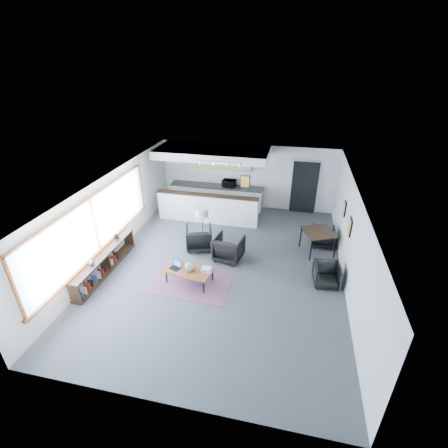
% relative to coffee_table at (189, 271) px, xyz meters
% --- Properties ---
extents(room, '(7.02, 9.02, 2.62)m').
position_rel_coffee_table_xyz_m(room, '(0.74, 0.94, 0.92)').
color(room, '#474749').
rests_on(room, ground).
extents(window, '(0.10, 5.95, 1.66)m').
position_rel_coffee_table_xyz_m(window, '(-2.73, 0.04, 1.08)').
color(window, '#8CBFFF').
rests_on(window, room).
extents(console, '(0.35, 3.00, 0.80)m').
position_rel_coffee_table_xyz_m(console, '(-2.56, -0.11, -0.05)').
color(console, '#301D11').
rests_on(console, floor).
extents(kitchenette, '(4.20, 1.96, 2.60)m').
position_rel_coffee_table_xyz_m(kitchenette, '(-0.46, 4.65, 1.00)').
color(kitchenette, white).
rests_on(kitchenette, floor).
extents(doorway, '(1.10, 0.12, 2.15)m').
position_rel_coffee_table_xyz_m(doorway, '(3.04, 5.36, 0.70)').
color(doorway, black).
rests_on(doorway, room).
extents(track_light, '(1.60, 0.07, 0.15)m').
position_rel_coffee_table_xyz_m(track_light, '(0.15, 3.14, 2.15)').
color(track_light, silver).
rests_on(track_light, room).
extents(wall_art_lower, '(0.03, 0.38, 0.48)m').
position_rel_coffee_table_xyz_m(wall_art_lower, '(4.20, 1.34, 1.17)').
color(wall_art_lower, black).
rests_on(wall_art_lower, room).
extents(wall_art_upper, '(0.03, 0.34, 0.44)m').
position_rel_coffee_table_xyz_m(wall_art_upper, '(4.20, 2.64, 1.12)').
color(wall_art_upper, black).
rests_on(wall_art_upper, room).
extents(kilim_rug, '(2.36, 1.66, 0.01)m').
position_rel_coffee_table_xyz_m(kilim_rug, '(0.00, 0.00, -0.37)').
color(kilim_rug, '#693B52').
rests_on(kilim_rug, floor).
extents(coffee_table, '(1.35, 0.88, 0.41)m').
position_rel_coffee_table_xyz_m(coffee_table, '(0.00, 0.00, 0.00)').
color(coffee_table, brown).
rests_on(coffee_table, floor).
extents(laptop, '(0.36, 0.33, 0.21)m').
position_rel_coffee_table_xyz_m(laptop, '(-0.39, 0.03, 0.09)').
color(laptop, black).
rests_on(laptop, coffee_table).
extents(ceramic_pot, '(0.28, 0.28, 0.28)m').
position_rel_coffee_table_xyz_m(ceramic_pot, '(0.03, -0.04, 0.17)').
color(ceramic_pot, gray).
rests_on(ceramic_pot, coffee_table).
extents(book_stack, '(0.32, 0.27, 0.09)m').
position_rel_coffee_table_xyz_m(book_stack, '(0.48, 0.08, 0.07)').
color(book_stack, silver).
rests_on(book_stack, coffee_table).
extents(coaster, '(0.11, 0.11, 0.01)m').
position_rel_coffee_table_xyz_m(coaster, '(0.15, -0.20, 0.03)').
color(coaster, '#E5590C').
rests_on(coaster, coffee_table).
extents(armchair_left, '(1.01, 0.98, 0.84)m').
position_rel_coffee_table_xyz_m(armchair_left, '(-0.24, 1.78, 0.04)').
color(armchair_left, black).
rests_on(armchair_left, floor).
extents(armchair_right, '(0.95, 0.90, 0.85)m').
position_rel_coffee_table_xyz_m(armchair_right, '(0.83, 1.37, 0.05)').
color(armchair_right, black).
rests_on(armchair_right, floor).
extents(floor_lamp, '(0.45, 0.45, 1.43)m').
position_rel_coffee_table_xyz_m(floor_lamp, '(-0.14, 1.85, 0.86)').
color(floor_lamp, black).
rests_on(floor_lamp, floor).
extents(dining_table, '(1.20, 1.20, 0.77)m').
position_rel_coffee_table_xyz_m(dining_table, '(3.54, 2.36, 0.32)').
color(dining_table, '#301D11').
rests_on(dining_table, floor).
extents(dining_chair_near, '(0.64, 0.60, 0.60)m').
position_rel_coffee_table_xyz_m(dining_chair_near, '(3.74, 0.72, -0.08)').
color(dining_chair_near, black).
rests_on(dining_chair_near, floor).
extents(dining_chair_far, '(0.60, 0.57, 0.62)m').
position_rel_coffee_table_xyz_m(dining_chair_far, '(3.74, 2.85, -0.07)').
color(dining_chair_far, black).
rests_on(dining_chair_far, floor).
extents(microwave, '(0.55, 0.35, 0.35)m').
position_rel_coffee_table_xyz_m(microwave, '(0.07, 5.09, 0.73)').
color(microwave, black).
rests_on(microwave, kitchenette).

